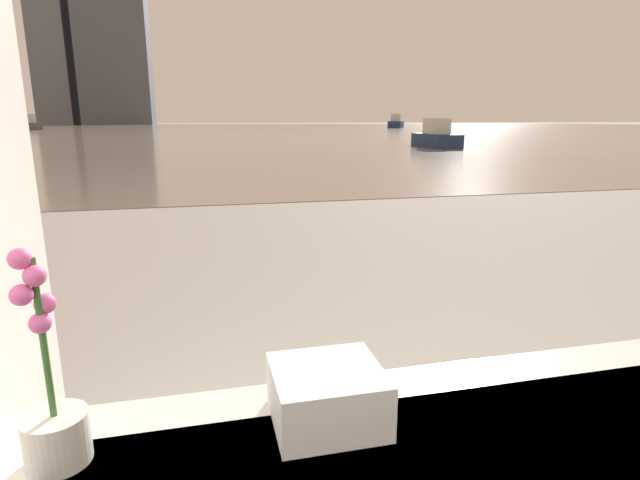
{
  "coord_description": "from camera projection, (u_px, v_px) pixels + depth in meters",
  "views": [
    {
      "loc": [
        -0.41,
        0.05,
        1.17
      ],
      "look_at": [
        0.14,
        2.35,
        0.59
      ],
      "focal_mm": 28.0,
      "sensor_mm": 36.0,
      "label": 1
    }
  ],
  "objects": [
    {
      "name": "harbor_boat_1",
      "position": [
        396.0,
        123.0,
        66.39
      ],
      "size": [
        3.76,
        5.11,
        1.83
      ],
      "color": "navy",
      "rests_on": "harbor_water"
    },
    {
      "name": "potted_orchid",
      "position": [
        53.0,
        414.0,
        0.91
      ],
      "size": [
        0.12,
        0.12,
        0.42
      ],
      "color": "silver",
      "rests_on": "bathtub"
    },
    {
      "name": "skyline_tower_1",
      "position": [
        51.0,
        36.0,
        101.23
      ],
      "size": [
        6.81,
        9.82,
        35.18
      ],
      "color": "slate",
      "rests_on": "ground_plane"
    },
    {
      "name": "harbor_water",
      "position": [
        202.0,
        129.0,
        58.91
      ],
      "size": [
        180.0,
        110.0,
        0.01
      ],
      "color": "gray",
      "rests_on": "ground_plane"
    },
    {
      "name": "harbor_boat_5",
      "position": [
        28.0,
        124.0,
        54.28
      ],
      "size": [
        3.65,
        4.57,
        1.67
      ],
      "color": "#4C4C51",
      "rests_on": "harbor_water"
    },
    {
      "name": "towel_stack",
      "position": [
        327.0,
        395.0,
        1.05
      ],
      "size": [
        0.23,
        0.21,
        0.12
      ],
      "color": "white",
      "rests_on": "bathtub"
    },
    {
      "name": "harbor_boat_0",
      "position": [
        436.0,
        137.0,
        20.82
      ],
      "size": [
        1.35,
        3.23,
        1.18
      ],
      "color": "navy",
      "rests_on": "harbor_water"
    },
    {
      "name": "skyline_tower_2",
      "position": [
        114.0,
        36.0,
        103.9
      ],
      "size": [
        13.67,
        12.99,
        35.75
      ],
      "color": "#4C515B",
      "rests_on": "ground_plane"
    }
  ]
}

